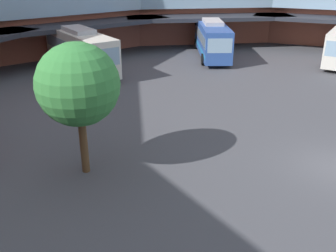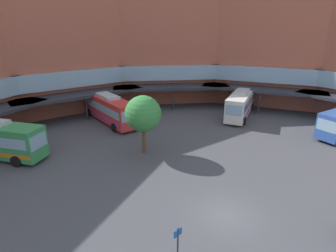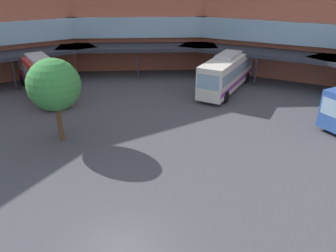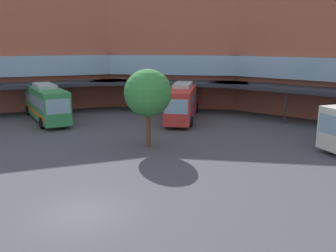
# 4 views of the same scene
# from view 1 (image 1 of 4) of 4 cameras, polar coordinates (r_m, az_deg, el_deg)

# --- Properties ---
(bus_2) EXTENTS (10.72, 6.82, 3.64)m
(bus_2) POSITION_cam_1_polar(r_m,az_deg,el_deg) (39.92, 6.59, 12.90)
(bus_2) COLOR #2D519E
(bus_2) RESTS_ON ground
(bus_3) EXTENTS (7.54, 10.26, 3.83)m
(bus_3) POSITION_cam_1_polar(r_m,az_deg,el_deg) (34.75, -12.98, 11.04)
(bus_3) COLOR silver
(bus_3) RESTS_ON ground
(plaza_tree) EXTENTS (3.64, 3.64, 6.05)m
(plaza_tree) POSITION_cam_1_polar(r_m,az_deg,el_deg) (16.81, -13.31, 5.97)
(plaza_tree) COLOR brown
(plaza_tree) RESTS_ON ground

